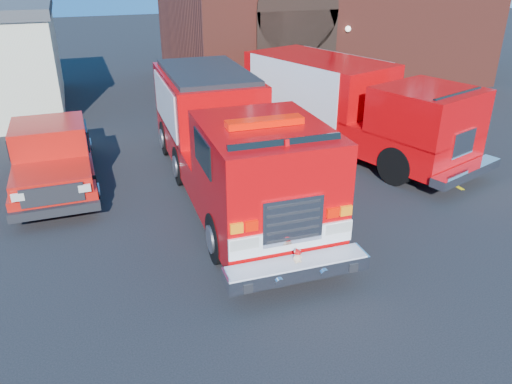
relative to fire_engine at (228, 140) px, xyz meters
name	(u,v)px	position (x,y,z in m)	size (l,w,h in m)	color
ground	(240,219)	(-0.22, -1.61, -1.55)	(100.00, 100.00, 0.00)	black
parking_stripe_near	(430,171)	(6.28, -0.61, -1.55)	(0.12, 3.00, 0.01)	yellow
parking_stripe_mid	(377,140)	(6.28, 2.39, -1.55)	(0.12, 3.00, 0.01)	yellow
parking_stripe_far	(337,117)	(6.28, 5.39, -1.55)	(0.12, 3.00, 0.01)	yellow
fire_engine	(228,140)	(0.00, 0.00, 0.00)	(2.97, 9.80, 3.00)	black
pickup_truck	(53,154)	(-4.51, 2.32, -0.65)	(2.10, 5.81, 1.90)	black
secondary_truck	(349,104)	(4.84, 2.11, -0.01)	(5.30, 9.15, 2.84)	black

